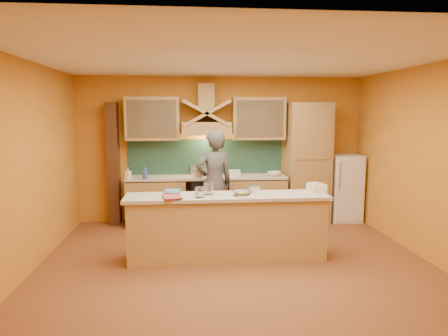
{
  "coord_description": "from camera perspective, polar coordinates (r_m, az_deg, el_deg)",
  "views": [
    {
      "loc": [
        -0.66,
        -5.27,
        2.1
      ],
      "look_at": [
        -0.09,
        0.9,
        1.25
      ],
      "focal_mm": 32.0,
      "sensor_mm": 36.0,
      "label": 1
    }
  ],
  "objects": [
    {
      "name": "floor",
      "position": [
        5.71,
        1.79,
        -13.78
      ],
      "size": [
        5.5,
        5.0,
        0.01
      ],
      "primitive_type": "cube",
      "color": "brown",
      "rests_on": "ground"
    },
    {
      "name": "ceiling",
      "position": [
        5.35,
        1.92,
        15.32
      ],
      "size": [
        5.5,
        5.0,
        0.01
      ],
      "primitive_type": "cube",
      "color": "white",
      "rests_on": "wall_back"
    },
    {
      "name": "wall_back",
      "position": [
        7.82,
        -0.4,
        2.68
      ],
      "size": [
        5.5,
        0.02,
        2.8
      ],
      "primitive_type": "cube",
      "color": "orange",
      "rests_on": "floor"
    },
    {
      "name": "wall_front",
      "position": [
        2.93,
        7.93,
        -6.12
      ],
      "size": [
        5.5,
        0.02,
        2.8
      ],
      "primitive_type": "cube",
      "color": "orange",
      "rests_on": "floor"
    },
    {
      "name": "wall_left",
      "position": [
        5.71,
        -26.7,
        -0.07
      ],
      "size": [
        0.02,
        5.0,
        2.8
      ],
      "primitive_type": "cube",
      "color": "orange",
      "rests_on": "floor"
    },
    {
      "name": "wall_right",
      "position": [
        6.31,
        27.48,
        0.56
      ],
      "size": [
        0.02,
        5.0,
        2.8
      ],
      "primitive_type": "cube",
      "color": "orange",
      "rests_on": "floor"
    },
    {
      "name": "base_cabinet_left",
      "position": [
        7.67,
        -9.58,
        -4.87
      ],
      "size": [
        1.1,
        0.6,
        0.86
      ],
      "primitive_type": "cube",
      "color": "#A8824C",
      "rests_on": "floor"
    },
    {
      "name": "base_cabinet_right",
      "position": [
        7.76,
        4.59,
        -4.64
      ],
      "size": [
        1.1,
        0.6,
        0.86
      ],
      "primitive_type": "cube",
      "color": "#A8824C",
      "rests_on": "floor"
    },
    {
      "name": "counter_top",
      "position": [
        7.57,
        -2.47,
        -1.31
      ],
      "size": [
        3.0,
        0.62,
        0.04
      ],
      "primitive_type": "cube",
      "color": "beige",
      "rests_on": "base_cabinet_left"
    },
    {
      "name": "stove",
      "position": [
        7.65,
        -2.45,
        -4.64
      ],
      "size": [
        0.6,
        0.58,
        0.9
      ],
      "primitive_type": "cube",
      "color": "black",
      "rests_on": "floor"
    },
    {
      "name": "backsplash",
      "position": [
        7.81,
        -2.59,
        1.56
      ],
      "size": [
        3.0,
        0.03,
        0.7
      ],
      "primitive_type": "cube",
      "color": "#1B3D32",
      "rests_on": "wall_back"
    },
    {
      "name": "range_hood",
      "position": [
        7.53,
        -2.53,
        5.68
      ],
      "size": [
        0.92,
        0.5,
        0.24
      ],
      "primitive_type": "cube",
      "color": "#A8824C",
      "rests_on": "wall_back"
    },
    {
      "name": "hood_chimney",
      "position": [
        7.63,
        -2.6,
        10.06
      ],
      "size": [
        0.3,
        0.3,
        0.5
      ],
      "primitive_type": "cube",
      "color": "#A8824C",
      "rests_on": "wall_back"
    },
    {
      "name": "upper_cabinet_left",
      "position": [
        7.62,
        -10.16,
        6.94
      ],
      "size": [
        1.0,
        0.35,
        0.8
      ],
      "primitive_type": "cube",
      "color": "#A8824C",
      "rests_on": "wall_back"
    },
    {
      "name": "upper_cabinet_right",
      "position": [
        7.71,
        4.93,
        7.04
      ],
      "size": [
        1.0,
        0.35,
        0.8
      ],
      "primitive_type": "cube",
      "color": "#A8824C",
      "rests_on": "wall_back"
    },
    {
      "name": "pantry_column",
      "position": [
        7.87,
        11.84,
        0.72
      ],
      "size": [
        0.8,
        0.6,
        2.3
      ],
      "primitive_type": "cube",
      "color": "#A8824C",
      "rests_on": "floor"
    },
    {
      "name": "fridge",
      "position": [
        8.2,
        16.77,
        -2.71
      ],
      "size": [
        0.58,
        0.6,
        1.3
      ],
      "primitive_type": "cube",
      "color": "white",
      "rests_on": "floor"
    },
    {
      "name": "trim_column_left",
      "position": [
        7.8,
        -15.49,
        0.54
      ],
      "size": [
        0.2,
        0.3,
        2.3
      ],
      "primitive_type": "cube",
      "color": "#472816",
      "rests_on": "floor"
    },
    {
      "name": "island_body",
      "position": [
        5.83,
        0.46,
        -8.72
      ],
      "size": [
        2.8,
        0.55,
        0.88
      ],
      "primitive_type": "cube",
      "color": "tan",
      "rests_on": "floor"
    },
    {
      "name": "island_top",
      "position": [
        5.72,
        0.47,
        -4.1
      ],
      "size": [
        2.9,
        0.62,
        0.05
      ],
      "primitive_type": "cube",
      "color": "beige",
      "rests_on": "island_body"
    },
    {
      "name": "person",
      "position": [
        6.9,
        -1.41,
        -2.11
      ],
      "size": [
        0.76,
        0.6,
        1.82
      ],
      "primitive_type": "imported",
      "rotation": [
        0.0,
        0.0,
        3.42
      ],
      "color": "#4C4C51",
      "rests_on": "floor"
    },
    {
      "name": "pot_large",
      "position": [
        7.43,
        -3.5,
        -0.92
      ],
      "size": [
        0.28,
        0.28,
        0.15
      ],
      "primitive_type": "cylinder",
      "rotation": [
        0.0,
        0.0,
        0.19
      ],
      "color": "silver",
      "rests_on": "stove"
    },
    {
      "name": "pot_small",
      "position": [
        7.6,
        -1.41,
        -0.79
      ],
      "size": [
        0.21,
        0.21,
        0.13
      ],
      "primitive_type": "cylinder",
      "rotation": [
        0.0,
        0.0,
        -0.18
      ],
      "color": "silver",
      "rests_on": "stove"
    },
    {
      "name": "soap_bottle_a",
      "position": [
        7.52,
        -13.55,
        -0.69
      ],
      "size": [
        0.11,
        0.12,
        0.19
      ],
      "primitive_type": "imported",
      "rotation": [
        0.0,
        0.0,
        -0.4
      ],
      "color": "white",
      "rests_on": "counter_top"
    },
    {
      "name": "soap_bottle_b",
      "position": [
        7.34,
        -11.25,
        -0.6
      ],
      "size": [
        0.1,
        0.1,
        0.25
      ],
      "primitive_type": "imported",
      "rotation": [
        0.0,
        0.0,
        0.05
      ],
      "color": "#355392",
      "rests_on": "counter_top"
    },
    {
      "name": "bowl_back",
      "position": [
        7.63,
        7.19,
        -0.83
      ],
      "size": [
        0.32,
        0.32,
        0.08
      ],
      "primitive_type": "imported",
      "rotation": [
        0.0,
        0.0,
        -0.25
      ],
      "color": "silver",
      "rests_on": "counter_top"
    },
    {
      "name": "dish_rack",
      "position": [
        7.61,
        1.21,
        -0.72
      ],
      "size": [
        0.3,
        0.24,
        0.1
      ],
      "primitive_type": "cube",
      "rotation": [
        0.0,
        0.0,
        -0.04
      ],
      "color": "silver",
      "rests_on": "counter_top"
    },
    {
      "name": "book_lower",
      "position": [
        5.51,
        -8.72,
        -4.21
      ],
      "size": [
        0.3,
        0.37,
        0.03
      ],
      "primitive_type": "imported",
      "rotation": [
        0.0,
        0.0,
        0.17
      ],
      "color": "#A63B3C",
      "rests_on": "island_top"
    },
    {
      "name": "book_upper",
      "position": [
        5.86,
        -8.51,
        -3.31
      ],
      "size": [
        0.26,
        0.33,
        0.02
      ],
      "primitive_type": "imported",
      "rotation": [
        0.0,
        0.0,
        -0.12
      ],
      "color": "teal",
      "rests_on": "island_top"
    },
    {
      "name": "jar_large",
      "position": [
        5.75,
        -2.21,
        -2.89
      ],
      "size": [
        0.15,
        0.15,
        0.18
      ],
      "primitive_type": "cylinder",
      "rotation": [
        0.0,
        0.0,
        0.06
      ],
      "color": "white",
      "rests_on": "island_top"
    },
    {
      "name": "jar_small",
      "position": [
        5.54,
        -3.48,
        -3.48
      ],
      "size": [
        0.16,
        0.16,
        0.14
      ],
      "primitive_type": "cylinder",
      "rotation": [
        0.0,
        0.0,
        -0.17
      ],
      "color": "white",
      "rests_on": "island_top"
    },
    {
      "name": "kitchen_scale",
      "position": [
        5.84,
        4.39,
        -3.13
      ],
      "size": [
        0.14,
        0.14,
        0.1
      ],
      "primitive_type": "cube",
      "rotation": [
        0.0,
        0.0,
        0.16
      ],
      "color": "white",
      "rests_on": "island_top"
    },
    {
      "name": "mixing_bowl",
      "position": [
        5.66,
        2.61,
        -3.63
      ],
      "size": [
        0.3,
        0.3,
        0.06
      ],
      "primitive_type": "imported",
      "rotation": [
        0.0,
        0.0,
        0.14
      ],
      "color": "silver",
      "rests_on": "island_top"
    },
    {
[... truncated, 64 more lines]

